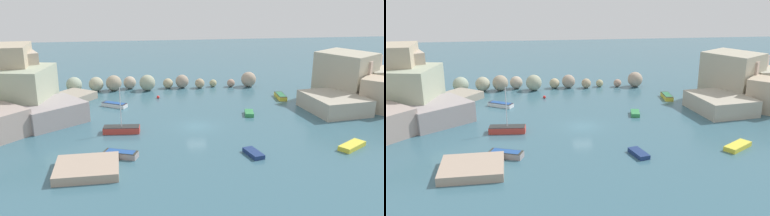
# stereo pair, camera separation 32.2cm
# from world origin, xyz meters

# --- Properties ---
(cove_water) EXTENTS (160.00, 160.00, 0.00)m
(cove_water) POSITION_xyz_m (0.00, 0.00, 0.00)
(cove_water) COLOR #386272
(cove_water) RESTS_ON ground
(cliff_headland_left) EXTENTS (24.21, 25.68, 9.79)m
(cliff_headland_left) POSITION_xyz_m (-25.68, 8.21, 3.18)
(cliff_headland_left) COLOR tan
(cliff_headland_left) RESTS_ON ground
(cliff_headland_right) EXTENTS (17.19, 15.59, 7.53)m
(cliff_headland_right) POSITION_xyz_m (26.08, 8.02, 2.90)
(cliff_headland_right) COLOR #A3A385
(cliff_headland_right) RESTS_ON ground
(rock_breakwater) EXTENTS (32.71, 4.05, 2.69)m
(rock_breakwater) POSITION_xyz_m (-5.61, 19.89, 1.21)
(rock_breakwater) COLOR #95A68F
(rock_breakwater) RESTS_ON ground
(stone_dock) EXTENTS (6.40, 5.77, 0.88)m
(stone_dock) POSITION_xyz_m (-12.61, -11.90, 0.44)
(stone_dock) COLOR tan
(stone_dock) RESTS_ON ground
(channel_buoy) EXTENTS (0.49, 0.49, 0.49)m
(channel_buoy) POSITION_xyz_m (-4.33, 13.90, 0.24)
(channel_buoy) COLOR red
(channel_buoy) RESTS_ON cove_water
(moored_boat_0) EXTENTS (4.57, 1.85, 5.84)m
(moored_boat_0) POSITION_xyz_m (-9.59, -1.01, 0.44)
(moored_boat_0) COLOR #C43B30
(moored_boat_0) RESTS_ON cove_water
(moored_boat_1) EXTENTS (3.94, 3.01, 0.62)m
(moored_boat_1) POSITION_xyz_m (-11.02, 10.28, 0.32)
(moored_boat_1) COLOR white
(moored_boat_1) RESTS_ON cove_water
(moored_boat_2) EXTENTS (3.87, 2.44, 0.71)m
(moored_boat_2) POSITION_xyz_m (-9.43, -8.66, 0.37)
(moored_boat_2) COLOR gray
(moored_boat_2) RESTS_ON cove_water
(moored_boat_3) EXTENTS (1.58, 2.59, 0.52)m
(moored_boat_3) POSITION_xyz_m (7.97, 3.85, 0.26)
(moored_boat_3) COLOR #328B4A
(moored_boat_3) RESTS_ON cove_water
(moored_boat_4) EXTENTS (1.90, 3.07, 0.47)m
(moored_boat_4) POSITION_xyz_m (4.84, -9.92, 0.24)
(moored_boat_4) COLOR navy
(moored_boat_4) RESTS_ON cove_water
(moored_boat_5) EXTENTS (1.48, 3.72, 0.71)m
(moored_boat_5) POSITION_xyz_m (15.13, 11.56, 0.37)
(moored_boat_5) COLOR yellow
(moored_boat_5) RESTS_ON cove_water
(moored_boat_6) EXTENTS (3.89, 3.29, 0.54)m
(moored_boat_6) POSITION_xyz_m (16.44, -9.36, 0.27)
(moored_boat_6) COLOR yellow
(moored_boat_6) RESTS_ON cove_water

